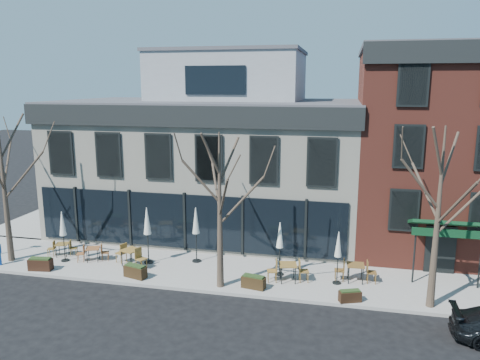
# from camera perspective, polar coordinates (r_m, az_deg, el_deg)

# --- Properties ---
(ground) EXTENTS (120.00, 120.00, 0.00)m
(ground) POSITION_cam_1_polar(r_m,az_deg,el_deg) (26.22, -6.58, -8.97)
(ground) COLOR black
(ground) RESTS_ON ground
(sidewalk_front) EXTENTS (33.50, 4.70, 0.15)m
(sidewalk_front) POSITION_cam_1_polar(r_m,az_deg,el_deg) (23.41, -0.67, -11.29)
(sidewalk_front) COLOR gray
(sidewalk_front) RESTS_ON ground
(sidewalk_side) EXTENTS (4.50, 12.00, 0.15)m
(sidewalk_side) POSITION_cam_1_polar(r_m,az_deg,el_deg) (36.21, -20.47, -3.70)
(sidewalk_side) COLOR gray
(sidewalk_side) RESTS_ON ground
(corner_building) EXTENTS (18.39, 10.39, 11.10)m
(corner_building) POSITION_cam_1_polar(r_m,az_deg,el_deg) (29.69, -3.46, 2.95)
(corner_building) COLOR silver
(corner_building) RESTS_ON ground
(red_brick_building) EXTENTS (8.20, 11.78, 11.18)m
(red_brick_building) POSITION_cam_1_polar(r_m,az_deg,el_deg) (28.74, 22.13, 3.67)
(red_brick_building) COLOR maroon
(red_brick_building) RESTS_ON ground
(tree_corner) EXTENTS (3.93, 3.98, 7.92)m
(tree_corner) POSITION_cam_1_polar(r_m,az_deg,el_deg) (26.47, -26.84, -0.40)
(tree_corner) COLOR #382B21
(tree_corner) RESTS_ON sidewalk_front
(tree_mid) EXTENTS (3.50, 3.55, 7.04)m
(tree_mid) POSITION_cam_1_polar(r_m,az_deg,el_deg) (20.64, -2.46, -3.54)
(tree_mid) COLOR #382B21
(tree_mid) RESTS_ON sidewalk_front
(tree_right) EXTENTS (3.72, 3.77, 7.48)m
(tree_right) POSITION_cam_1_polar(r_m,az_deg,el_deg) (20.27, 23.00, -4.10)
(tree_right) COLOR #382B21
(tree_right) RESTS_ON sidewalk_front
(cafe_set_0) EXTENTS (1.62, 0.84, 0.83)m
(cafe_set_0) POSITION_cam_1_polar(r_m,az_deg,el_deg) (27.00, -20.83, -7.76)
(cafe_set_0) COLOR brown
(cafe_set_0) RESTS_ON sidewalk_front
(cafe_set_1) EXTENTS (1.68, 0.98, 0.87)m
(cafe_set_1) POSITION_cam_1_polar(r_m,az_deg,el_deg) (25.73, -17.49, -8.45)
(cafe_set_1) COLOR brown
(cafe_set_1) RESTS_ON sidewalk_front
(cafe_set_2) EXTENTS (2.02, 1.22, 1.05)m
(cafe_set_2) POSITION_cam_1_polar(r_m,az_deg,el_deg) (24.56, -13.15, -8.94)
(cafe_set_2) COLOR brown
(cafe_set_2) RESTS_ON sidewalk_front
(cafe_set_4) EXTENTS (2.04, 0.95, 1.04)m
(cafe_set_4) POSITION_cam_1_polar(r_m,az_deg,el_deg) (22.24, 5.86, -10.91)
(cafe_set_4) COLOR brown
(cafe_set_4) RESTS_ON sidewalk_front
(cafe_set_5) EXTENTS (1.97, 0.82, 1.03)m
(cafe_set_5) POSITION_cam_1_polar(r_m,az_deg,el_deg) (22.75, 13.89, -10.70)
(cafe_set_5) COLOR brown
(cafe_set_5) RESTS_ON sidewalk_front
(umbrella_0) EXTENTS (0.43, 0.43, 2.66)m
(umbrella_0) POSITION_cam_1_polar(r_m,az_deg,el_deg) (25.76, -20.81, -5.30)
(umbrella_0) COLOR black
(umbrella_0) RESTS_ON sidewalk_front
(umbrella_1) EXTENTS (0.47, 0.47, 2.95)m
(umbrella_1) POSITION_cam_1_polar(r_m,az_deg,el_deg) (24.24, -11.25, -5.29)
(umbrella_1) COLOR black
(umbrella_1) RESTS_ON sidewalk_front
(umbrella_2) EXTENTS (0.47, 0.47, 2.91)m
(umbrella_2) POSITION_cam_1_polar(r_m,az_deg,el_deg) (24.07, -5.40, -5.30)
(umbrella_2) COLOR black
(umbrella_2) RESTS_ON sidewalk_front
(umbrella_3) EXTENTS (0.42, 0.42, 2.63)m
(umbrella_3) POSITION_cam_1_polar(r_m,az_deg,el_deg) (22.48, 4.88, -7.05)
(umbrella_3) COLOR black
(umbrella_3) RESTS_ON sidewalk_front
(umbrella_4) EXTENTS (0.40, 0.40, 2.49)m
(umbrella_4) POSITION_cam_1_polar(r_m,az_deg,el_deg) (21.94, 11.89, -8.02)
(umbrella_4) COLOR black
(umbrella_4) RESTS_ON sidewalk_front
(planter_0) EXTENTS (1.18, 0.59, 0.64)m
(planter_0) POSITION_cam_1_polar(r_m,az_deg,el_deg) (25.47, -23.15, -9.39)
(planter_0) COLOR black
(planter_0) RESTS_ON sidewalk_front
(planter_1) EXTENTS (1.19, 0.73, 0.62)m
(planter_1) POSITION_cam_1_polar(r_m,az_deg,el_deg) (23.19, -12.64, -10.79)
(planter_1) COLOR black
(planter_1) RESTS_ON sidewalk_front
(planter_2) EXTENTS (1.13, 0.63, 0.60)m
(planter_2) POSITION_cam_1_polar(r_m,az_deg,el_deg) (21.57, 1.66, -12.29)
(planter_2) COLOR #2F200F
(planter_2) RESTS_ON sidewalk_front
(planter_3) EXTENTS (0.99, 0.67, 0.52)m
(planter_3) POSITION_cam_1_polar(r_m,az_deg,el_deg) (20.88, 13.26, -13.58)
(planter_3) COLOR black
(planter_3) RESTS_ON sidewalk_front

